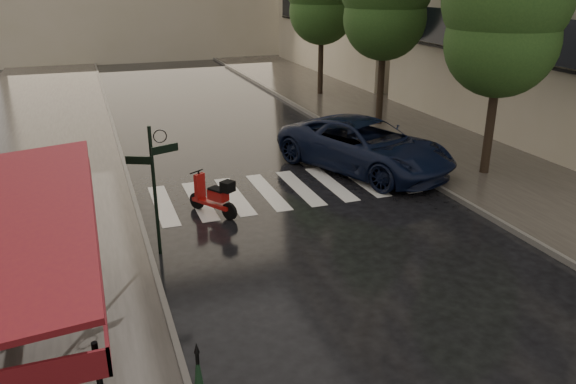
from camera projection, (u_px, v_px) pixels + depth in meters
ground at (244, 310)px, 11.03m from camera, size 120.00×120.00×0.00m
sidewalk_near at (32, 158)px, 20.10m from camera, size 6.00×60.00×0.12m
sidewalk_far at (393, 123)px, 24.80m from camera, size 5.50×60.00×0.12m
curb_near at (120, 149)px, 21.07m from camera, size 0.12×60.00×0.16m
curb_far at (336, 128)px, 23.90m from camera, size 0.12×60.00×0.16m
crosswalk at (284, 190)px, 17.24m from camera, size 7.85×3.20×0.01m
signpost at (154, 181)px, 12.62m from camera, size 1.17×0.29×3.10m
tree_near at (506, 6)px, 16.56m from camera, size 3.80×3.80×7.99m
scooter at (214, 197)px, 15.26m from camera, size 1.04×1.51×1.14m
parked_car at (365, 146)px, 18.69m from camera, size 5.05×6.79×1.71m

